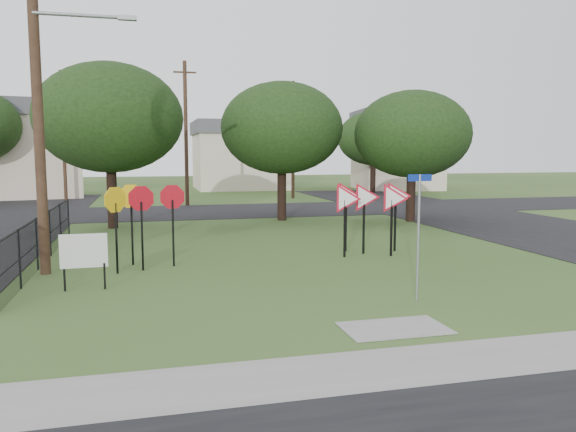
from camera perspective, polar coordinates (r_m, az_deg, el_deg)
The scene contains 22 objects.
ground at distance 13.25m, azimuth 6.34°, elevation -8.23°, with size 140.00×140.00×0.00m, color #2F4F1D.
sidewalk at distance 9.61m, azimuth 15.45°, elevation -14.12°, with size 30.00×1.60×0.02m, color gray.
planting_strip at distance 8.67m, azimuth 19.54°, elevation -16.60°, with size 30.00×0.80×0.02m, color #2F4F1D.
street_right at distance 27.72m, azimuth 22.52°, elevation -0.96°, with size 8.00×50.00×0.02m, color black.
street_far at distance 32.48m, azimuth -6.15°, elevation 0.52°, with size 60.00×8.00×0.02m, color black.
curb_pad at distance 11.12m, azimuth 10.78°, elevation -11.14°, with size 2.00×1.20×0.02m, color gray.
street_name_sign at distance 12.90m, azimuth 13.12°, elevation -1.26°, with size 0.59×0.06×2.87m.
stop_sign_cluster at distance 16.64m, azimuth -14.76°, elevation 0.94°, with size 2.24×1.48×2.44m.
yield_sign_cluster at distance 18.68m, azimuth 8.20°, elevation 1.56°, with size 3.00×1.62×2.42m.
info_board at distance 14.54m, azimuth -20.04°, elevation -3.52°, with size 1.11×0.08×1.39m.
utility_pole_main at distance 16.80m, azimuth -23.97°, elevation 12.27°, with size 3.55×0.33×10.00m.
far_pole_a at distance 36.10m, azimuth -10.33°, elevation 8.34°, with size 1.40×0.24×9.00m.
far_pole_b at distance 41.36m, azimuth 0.51°, elevation 7.84°, with size 1.40×0.24×8.50m.
far_pole_c at distance 42.36m, azimuth -21.87°, elevation 7.69°, with size 1.40×0.24×9.00m.
fence_run at distance 18.67m, azimuth -23.56°, elevation -1.99°, with size 0.05×11.55×1.50m.
house_left at distance 46.95m, azimuth -26.05°, elevation 6.17°, with size 10.58×8.88×7.20m.
house_mid at distance 52.68m, azimuth -4.96°, elevation 6.22°, with size 8.40×8.40×6.20m.
house_right at distance 53.02m, azimuth 10.97°, elevation 6.67°, with size 8.30×8.30×7.20m.
tree_near_left at distance 26.07m, azimuth -17.70°, elevation 9.47°, with size 6.40×6.40×7.27m.
tree_near_mid at distance 27.79m, azimuth -0.65°, elevation 8.91°, with size 6.00×6.00×6.80m.
tree_near_right at distance 27.97m, azimuth 12.51°, elevation 8.10°, with size 5.60×5.60×6.33m.
tree_far_right at distance 47.75m, azimuth 8.67°, elevation 7.81°, with size 6.00×6.00×6.80m.
Camera 1 is at (-4.54, -11.99, 3.35)m, focal length 35.00 mm.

